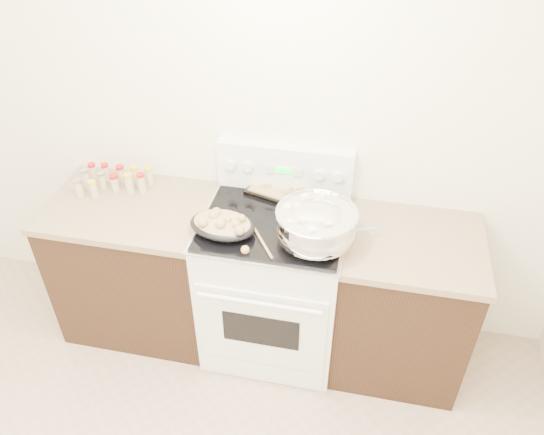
# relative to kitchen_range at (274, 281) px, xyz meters

# --- Properties ---
(room_shell) EXTENTS (4.10, 3.60, 2.75)m
(room_shell) POSITION_rel_kitchen_range_xyz_m (-0.35, -1.42, 1.21)
(room_shell) COLOR white
(room_shell) RESTS_ON ground
(counter_left) EXTENTS (0.93, 0.67, 0.92)m
(counter_left) POSITION_rel_kitchen_range_xyz_m (-0.83, 0.01, -0.03)
(counter_left) COLOR black
(counter_left) RESTS_ON ground
(counter_right) EXTENTS (0.73, 0.67, 0.92)m
(counter_right) POSITION_rel_kitchen_range_xyz_m (0.73, 0.01, -0.03)
(counter_right) COLOR black
(counter_right) RESTS_ON ground
(kitchen_range) EXTENTS (0.78, 0.73, 1.22)m
(kitchen_range) POSITION_rel_kitchen_range_xyz_m (0.00, 0.00, 0.00)
(kitchen_range) COLOR white
(kitchen_range) RESTS_ON ground
(mixing_bowl) EXTENTS (0.48, 0.48, 0.24)m
(mixing_bowl) POSITION_rel_kitchen_range_xyz_m (0.24, -0.13, 0.55)
(mixing_bowl) COLOR silver
(mixing_bowl) RESTS_ON kitchen_range
(roasting_pan) EXTENTS (0.38, 0.29, 0.12)m
(roasting_pan) POSITION_rel_kitchen_range_xyz_m (-0.24, -0.15, 0.50)
(roasting_pan) COLOR black
(roasting_pan) RESTS_ON kitchen_range
(baking_sheet) EXTENTS (0.41, 0.34, 0.06)m
(baking_sheet) POSITION_rel_kitchen_range_xyz_m (-0.01, 0.26, 0.47)
(baking_sheet) COLOR black
(baking_sheet) RESTS_ON kitchen_range
(wooden_spoon) EXTENTS (0.17, 0.25, 0.04)m
(wooden_spoon) POSITION_rel_kitchen_range_xyz_m (-0.06, -0.24, 0.46)
(wooden_spoon) COLOR tan
(wooden_spoon) RESTS_ON kitchen_range
(blue_ladle) EXTENTS (0.26, 0.20, 0.11)m
(blue_ladle) POSITION_rel_kitchen_range_xyz_m (0.34, -0.14, 0.49)
(blue_ladle) COLOR #7BA4B8
(blue_ladle) RESTS_ON kitchen_range
(spice_jars) EXTENTS (0.39, 0.24, 0.13)m
(spice_jars) POSITION_rel_kitchen_range_xyz_m (-0.97, 0.14, 0.49)
(spice_jars) COLOR #BFB28C
(spice_jars) RESTS_ON counter_left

